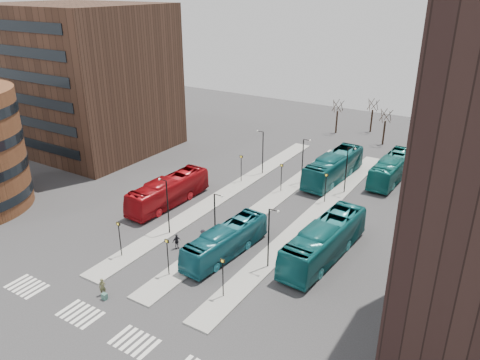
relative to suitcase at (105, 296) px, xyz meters
The scene contains 19 objects.
ground 6.47m from the suitcase, 83.25° to the right, with size 160.00×160.00×0.00m, color #2F2F31.
island_left 23.81m from the suitcase, 97.82° to the left, with size 2.50×45.00×0.15m, color gray.
island_mid 23.74m from the suitcase, 83.33° to the left, with size 2.50×45.00×0.15m, color gray.
island_right 25.16m from the suitcase, 69.62° to the left, with size 2.50×45.00×0.15m, color gray.
suitcase is the anchor object (origin of this frame).
red_bus 18.78m from the suitcase, 113.33° to the left, with size 2.84×12.14×3.38m, color maroon.
teal_bus_a 12.37m from the suitcase, 67.34° to the left, with size 2.54×10.88×3.03m, color #155D6C.
teal_bus_b 35.60m from the suitcase, 79.55° to the left, with size 3.10×13.23×3.69m, color #135A5F.
teal_bus_c 20.76m from the suitcase, 50.86° to the left, with size 3.09×13.22×3.68m, color #15666B.
teal_bus_d 41.22m from the suitcase, 71.39° to the left, with size 2.84×12.15×3.38m, color #156A67.
traveller 0.83m from the suitcase, 146.54° to the left, with size 0.58×0.38×1.60m, color brown.
commuter_a 15.69m from the suitcase, 121.20° to the left, with size 0.88×0.69×1.81m, color black.
commuter_b 9.70m from the suitcase, 90.44° to the left, with size 0.93×0.39×1.58m, color black.
commuter_c 12.01m from the suitcase, 82.32° to the left, with size 1.03×0.59×1.60m, color black.
crosswalk_stripes 3.50m from the suitcase, 43.93° to the right, with size 22.35×2.40×0.01m.
office_block 44.49m from the suitcase, 140.33° to the left, with size 25.00×20.12×22.00m.
sign_poles 16.88m from the suitcase, 81.90° to the left, with size 12.45×22.12×3.65m.
lamp_posts 22.10m from the suitcase, 81.06° to the left, with size 14.04×20.24×6.12m.
bare_trees 56.41m from the suitcase, 86.51° to the left, with size 10.97×8.14×5.90m.
Camera 1 is at (26.33, -15.01, 24.78)m, focal length 35.00 mm.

